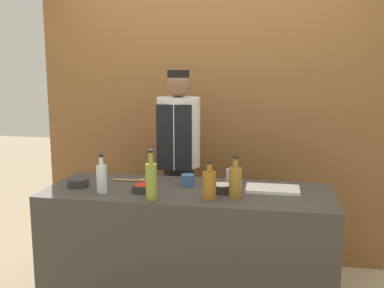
{
  "coord_description": "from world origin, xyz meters",
  "views": [
    {
      "loc": [
        0.55,
        -2.79,
        1.68
      ],
      "look_at": [
        0.0,
        0.14,
        1.16
      ],
      "focal_mm": 42.0,
      "sensor_mm": 36.0,
      "label": 1
    }
  ],
  "objects_px": {
    "sauce_bowl_white": "(222,188)",
    "chef_center": "(179,167)",
    "sauce_bowl_brown": "(78,182)",
    "bottle_clear": "(102,178)",
    "bottle_oil": "(151,180)",
    "bottle_amber": "(209,185)",
    "wooden_spoon": "(134,180)",
    "sauce_bowl_red": "(143,188)",
    "bottle_vinegar": "(235,182)",
    "cutting_board": "(273,189)",
    "cup_steel": "(232,176)",
    "cup_blue": "(188,180)"
  },
  "relations": [
    {
      "from": "cup_blue",
      "to": "chef_center",
      "type": "xyz_separation_m",
      "value": [
        -0.17,
        0.48,
        -0.02
      ]
    },
    {
      "from": "bottle_clear",
      "to": "bottle_amber",
      "type": "bearing_deg",
      "value": -1.89
    },
    {
      "from": "bottle_clear",
      "to": "chef_center",
      "type": "relative_size",
      "value": 0.15
    },
    {
      "from": "wooden_spoon",
      "to": "chef_center",
      "type": "bearing_deg",
      "value": 62.89
    },
    {
      "from": "bottle_amber",
      "to": "cup_steel",
      "type": "height_order",
      "value": "bottle_amber"
    },
    {
      "from": "sauce_bowl_white",
      "to": "bottle_amber",
      "type": "height_order",
      "value": "bottle_amber"
    },
    {
      "from": "bottle_oil",
      "to": "bottle_vinegar",
      "type": "bearing_deg",
      "value": 15.44
    },
    {
      "from": "bottle_vinegar",
      "to": "wooden_spoon",
      "type": "bearing_deg",
      "value": 160.56
    },
    {
      "from": "bottle_amber",
      "to": "sauce_bowl_white",
      "type": "bearing_deg",
      "value": 71.59
    },
    {
      "from": "bottle_oil",
      "to": "chef_center",
      "type": "xyz_separation_m",
      "value": [
        -0.01,
        0.83,
        -0.1
      ]
    },
    {
      "from": "bottle_amber",
      "to": "sauce_bowl_red",
      "type": "bearing_deg",
      "value": 168.49
    },
    {
      "from": "cutting_board",
      "to": "cup_steel",
      "type": "height_order",
      "value": "cup_steel"
    },
    {
      "from": "bottle_amber",
      "to": "cup_blue",
      "type": "bearing_deg",
      "value": 123.64
    },
    {
      "from": "wooden_spoon",
      "to": "bottle_oil",
      "type": "bearing_deg",
      "value": -59.06
    },
    {
      "from": "cup_blue",
      "to": "chef_center",
      "type": "height_order",
      "value": "chef_center"
    },
    {
      "from": "sauce_bowl_white",
      "to": "bottle_clear",
      "type": "bearing_deg",
      "value": -168.9
    },
    {
      "from": "cup_steel",
      "to": "sauce_bowl_red",
      "type": "bearing_deg",
      "value": -148.64
    },
    {
      "from": "chef_center",
      "to": "bottle_amber",
      "type": "bearing_deg",
      "value": -64.98
    },
    {
      "from": "bottle_clear",
      "to": "sauce_bowl_red",
      "type": "bearing_deg",
      "value": 15.17
    },
    {
      "from": "chef_center",
      "to": "cutting_board",
      "type": "bearing_deg",
      "value": -33.8
    },
    {
      "from": "bottle_amber",
      "to": "bottle_oil",
      "type": "height_order",
      "value": "bottle_oil"
    },
    {
      "from": "bottle_vinegar",
      "to": "bottle_oil",
      "type": "distance_m",
      "value": 0.51
    },
    {
      "from": "sauce_bowl_red",
      "to": "cup_blue",
      "type": "bearing_deg",
      "value": 36.96
    },
    {
      "from": "sauce_bowl_white",
      "to": "bottle_vinegar",
      "type": "relative_size",
      "value": 0.58
    },
    {
      "from": "sauce_bowl_red",
      "to": "wooden_spoon",
      "type": "relative_size",
      "value": 0.58
    },
    {
      "from": "cutting_board",
      "to": "bottle_amber",
      "type": "height_order",
      "value": "bottle_amber"
    },
    {
      "from": "cutting_board",
      "to": "bottle_amber",
      "type": "bearing_deg",
      "value": -144.3
    },
    {
      "from": "bottle_clear",
      "to": "bottle_amber",
      "type": "height_order",
      "value": "bottle_clear"
    },
    {
      "from": "cutting_board",
      "to": "bottle_amber",
      "type": "xyz_separation_m",
      "value": [
        -0.38,
        -0.27,
        0.08
      ]
    },
    {
      "from": "bottle_amber",
      "to": "bottle_oil",
      "type": "relative_size",
      "value": 0.77
    },
    {
      "from": "bottle_clear",
      "to": "wooden_spoon",
      "type": "bearing_deg",
      "value": 68.6
    },
    {
      "from": "sauce_bowl_white",
      "to": "bottle_clear",
      "type": "height_order",
      "value": "bottle_clear"
    },
    {
      "from": "cup_steel",
      "to": "wooden_spoon",
      "type": "distance_m",
      "value": 0.68
    },
    {
      "from": "wooden_spoon",
      "to": "bottle_amber",
      "type": "bearing_deg",
      "value": -29.1
    },
    {
      "from": "bottle_oil",
      "to": "cup_steel",
      "type": "xyz_separation_m",
      "value": [
        0.44,
        0.49,
        -0.07
      ]
    },
    {
      "from": "sauce_bowl_white",
      "to": "chef_center",
      "type": "relative_size",
      "value": 0.09
    },
    {
      "from": "cutting_board",
      "to": "wooden_spoon",
      "type": "xyz_separation_m",
      "value": [
        -0.95,
        0.05,
        0.0
      ]
    },
    {
      "from": "cutting_board",
      "to": "cup_steel",
      "type": "bearing_deg",
      "value": 151.42
    },
    {
      "from": "bottle_vinegar",
      "to": "wooden_spoon",
      "type": "xyz_separation_m",
      "value": [
        -0.73,
        0.26,
        -0.09
      ]
    },
    {
      "from": "sauce_bowl_white",
      "to": "sauce_bowl_brown",
      "type": "bearing_deg",
      "value": -177.68
    },
    {
      "from": "sauce_bowl_red",
      "to": "cup_steel",
      "type": "height_order",
      "value": "cup_steel"
    },
    {
      "from": "sauce_bowl_brown",
      "to": "bottle_clear",
      "type": "relative_size",
      "value": 0.58
    },
    {
      "from": "sauce_bowl_white",
      "to": "bottle_oil",
      "type": "distance_m",
      "value": 0.48
    },
    {
      "from": "sauce_bowl_red",
      "to": "bottle_vinegar",
      "type": "xyz_separation_m",
      "value": [
        0.6,
        -0.03,
        0.08
      ]
    },
    {
      "from": "cutting_board",
      "to": "bottle_clear",
      "type": "height_order",
      "value": "bottle_clear"
    },
    {
      "from": "sauce_bowl_brown",
      "to": "chef_center",
      "type": "bearing_deg",
      "value": 48.66
    },
    {
      "from": "bottle_oil",
      "to": "chef_center",
      "type": "relative_size",
      "value": 0.19
    },
    {
      "from": "sauce_bowl_red",
      "to": "wooden_spoon",
      "type": "bearing_deg",
      "value": 119.87
    },
    {
      "from": "bottle_clear",
      "to": "bottle_oil",
      "type": "height_order",
      "value": "bottle_oil"
    },
    {
      "from": "cutting_board",
      "to": "chef_center",
      "type": "bearing_deg",
      "value": 146.2
    }
  ]
}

